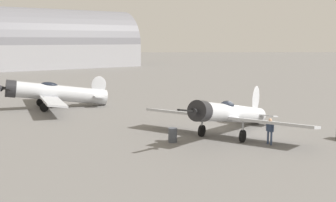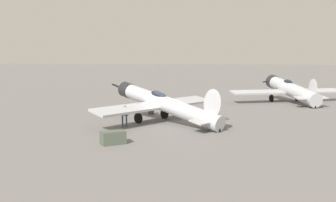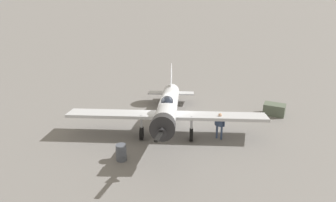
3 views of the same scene
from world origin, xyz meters
name	(u,v)px [view 2 (image 2 of 3)]	position (x,y,z in m)	size (l,w,h in m)	color
ground_plane	(168,124)	(0.00, 0.00, 0.00)	(400.00, 400.00, 0.00)	slate
airplane_foreground	(163,104)	(-0.43, 0.30, 1.54)	(10.67, 10.94, 3.16)	#B7BABF
airplane_mid_apron	(290,89)	(11.68, 15.30, 1.51)	(13.19, 10.81, 3.08)	#B7BABF
ground_crew_mechanic	(124,113)	(-3.06, -1.77, 1.03)	(0.60, 0.42, 1.70)	#384766
equipment_crate	(113,138)	(-2.24, -7.31, 0.40)	(1.67, 1.53, 0.80)	#4C5647
fuel_drum	(151,109)	(-2.26, 4.36, 0.47)	(0.60, 0.60, 0.94)	#474C56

